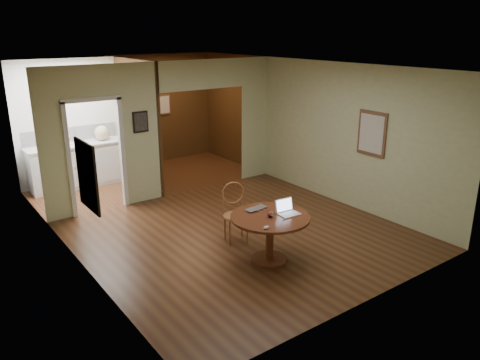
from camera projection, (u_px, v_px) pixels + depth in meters
floor at (243, 235)px, 7.79m from camera, size 5.00×5.00×0.00m
room_shell at (135, 132)px, 9.51m from camera, size 5.20×7.50×5.00m
dining_table at (270, 228)px, 6.77m from camera, size 1.15×1.15×0.72m
chair at (235, 209)px, 7.48m from camera, size 0.52×0.52×0.97m
open_laptop at (287, 210)px, 6.80m from camera, size 0.32×0.28×0.21m
closed_laptop at (259, 210)px, 6.91m from camera, size 0.38×0.26×0.03m
mouse at (266, 227)px, 6.29m from camera, size 0.10×0.06×0.04m
wine_glass at (270, 214)px, 6.66m from camera, size 0.09×0.09×0.10m
pen at (285, 219)px, 6.59m from camera, size 0.12×0.04×0.01m
kitchen_cabinet at (78, 165)px, 10.11m from camera, size 2.06×0.60×0.94m
grocery_bag at (102, 133)px, 10.25m from camera, size 0.36×0.32×0.32m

